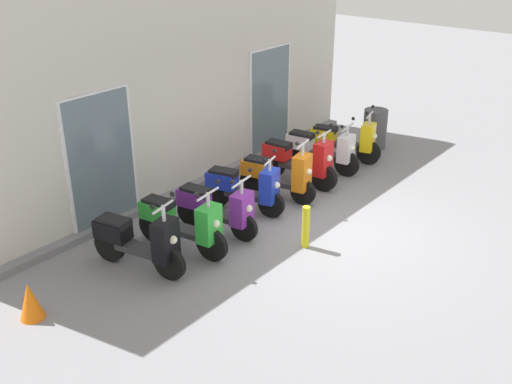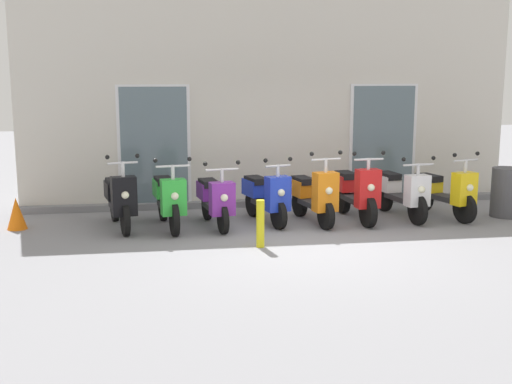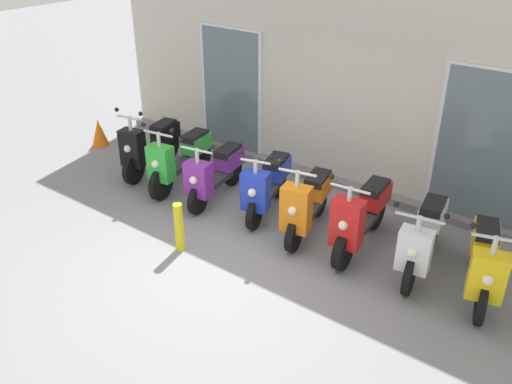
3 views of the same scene
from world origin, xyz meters
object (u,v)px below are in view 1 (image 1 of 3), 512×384
scooter_red (299,160)px  scooter_white (321,148)px  trash_bin (375,129)px  scooter_yellow (345,139)px  scooter_orange (279,174)px  curb_bollard (306,227)px  scooter_blue (245,187)px  scooter_black (139,240)px  scooter_green (182,222)px  traffic_cone (30,301)px  scooter_purple (216,207)px

scooter_red → scooter_white: (0.83, 0.05, -0.01)m
trash_bin → scooter_yellow: bearing=174.8°
scooter_orange → curb_bollard: size_ratio=2.14×
scooter_blue → scooter_orange: 0.80m
scooter_black → scooter_green: bearing=-5.8°
scooter_green → scooter_blue: 1.64m
scooter_blue → scooter_white: size_ratio=0.90×
scooter_red → curb_bollard: scooter_red is taller
scooter_blue → curb_bollard: size_ratio=2.13×
scooter_green → traffic_cone: scooter_green is taller
scooter_blue → curb_bollard: (-0.34, -1.53, -0.12)m
scooter_green → traffic_cone: (-2.44, 0.29, -0.24)m
scooter_purple → trash_bin: scooter_purple is taller
scooter_purple → scooter_orange: size_ratio=1.02×
scooter_orange → scooter_yellow: 2.37m
scooter_black → scooter_white: 4.82m
scooter_green → scooter_white: 4.04m
traffic_cone → scooter_orange: bearing=-3.6°
scooter_orange → scooter_white: bearing=5.4°
scooter_red → scooter_purple: bearing=-177.7°
scooter_blue → scooter_white: scooter_blue is taller
scooter_white → curb_bollard: 3.14m
scooter_purple → scooter_yellow: size_ratio=0.98×
scooter_purple → scooter_blue: bearing=9.3°
scooter_red → trash_bin: bearing=-2.6°
scooter_black → scooter_blue: scooter_black is taller
scooter_white → scooter_green: bearing=-178.0°
scooter_yellow → curb_bollard: bearing=-157.3°
scooter_yellow → trash_bin: 1.12m
scooter_red → scooter_white: bearing=3.6°
scooter_green → scooter_orange: (2.43, -0.01, -0.01)m
traffic_cone → curb_bollard: size_ratio=0.74×
scooter_white → traffic_cone: scooter_white is taller
scooter_black → scooter_red: 3.99m
scooter_orange → scooter_yellow: (2.37, 0.08, -0.01)m
scooter_white → scooter_yellow: bearing=-5.5°
scooter_yellow → scooter_black: bearing=179.8°
curb_bollard → traffic_cone: bearing=155.7°
scooter_black → traffic_cone: size_ratio=3.05×
scooter_red → trash_bin: 2.72m
traffic_cone → scooter_green: bearing=-6.8°
scooter_red → scooter_yellow: scooter_red is taller
scooter_yellow → curb_bollard: (-3.50, -1.46, -0.12)m
scooter_blue → trash_bin: bearing=-2.2°
scooter_purple → scooter_blue: 0.89m
trash_bin → curb_bollard: bearing=-163.6°
scooter_red → trash_bin: (2.71, -0.12, -0.06)m
scooter_orange → scooter_yellow: scooter_orange is taller
scooter_purple → trash_bin: (5.16, -0.02, -0.04)m
scooter_red → traffic_cone: size_ratio=3.22×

